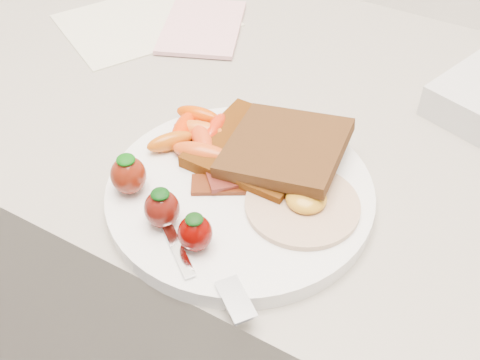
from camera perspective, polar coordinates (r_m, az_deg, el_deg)
The scene contains 11 objects.
counter at distance 1.07m, azimuth 3.34°, elevation -12.79°, with size 2.00×0.60×0.90m, color gray.
plate at distance 0.61m, azimuth 0.00°, elevation -1.30°, with size 0.27×0.27×0.02m, color white.
toast_lower at distance 0.64m, azimuth 1.59°, elevation 2.97°, with size 0.12×0.12×0.01m, color #361806.
toast_upper at distance 0.62m, azimuth 4.30°, elevation 3.09°, with size 0.12×0.12×0.01m, color black.
fried_egg at distance 0.58m, azimuth 6.03°, elevation -2.19°, with size 0.13×0.13×0.02m.
bacon_strips at distance 0.60m, azimuth 1.52°, elevation -0.05°, with size 0.12×0.10×0.01m.
baby_carrots at distance 0.65m, azimuth -4.22°, elevation 4.35°, with size 0.10×0.10×0.02m.
strawberries at distance 0.57m, azimuth -7.88°, elevation -1.96°, with size 0.13×0.06×0.04m.
fork at distance 0.54m, azimuth -3.95°, elevation -7.74°, with size 0.16×0.09×0.00m.
paper_sheet at distance 0.92m, azimuth -8.89°, elevation 14.72°, with size 0.18×0.23×0.00m, color silver.
notepad at distance 0.89m, azimuth -3.59°, elevation 14.31°, with size 0.11×0.16×0.01m, color #F0AEB8.
Camera 1 is at (0.25, 1.16, 1.34)m, focal length 45.00 mm.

